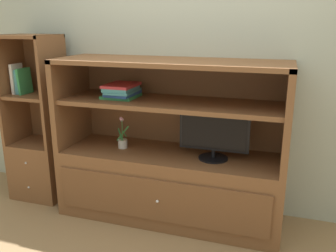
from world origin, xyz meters
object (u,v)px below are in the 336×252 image
at_px(potted_plant, 123,140).
at_px(bookshelf_tall, 40,145).
at_px(tv_monitor, 214,136).
at_px(magazine_stack, 122,91).
at_px(media_console, 170,169).
at_px(upright_book_row, 21,80).

relative_size(potted_plant, bookshelf_tall, 0.18).
xyz_separation_m(potted_plant, bookshelf_tall, (-0.88, 0.02, -0.14)).
bearing_deg(tv_monitor, magazine_stack, 177.98).
xyz_separation_m(media_console, potted_plant, (-0.43, -0.01, 0.21)).
bearing_deg(magazine_stack, upright_book_row, -179.73).
height_order(tv_monitor, bookshelf_tall, bookshelf_tall).
xyz_separation_m(tv_monitor, magazine_stack, (-0.80, 0.03, 0.32)).
height_order(media_console, bookshelf_tall, bookshelf_tall).
bearing_deg(potted_plant, media_console, 1.44).
relative_size(bookshelf_tall, upright_book_row, 5.62).
height_order(media_console, tv_monitor, media_console).
height_order(tv_monitor, upright_book_row, upright_book_row).
relative_size(media_console, upright_book_row, 6.88).
xyz_separation_m(media_console, magazine_stack, (-0.43, -0.00, 0.65)).
bearing_deg(tv_monitor, upright_book_row, 179.26).
xyz_separation_m(tv_monitor, potted_plant, (-0.81, 0.02, -0.12)).
distance_m(media_console, tv_monitor, 0.50).
bearing_deg(bookshelf_tall, potted_plant, -0.99).
relative_size(magazine_stack, bookshelf_tall, 0.21).
relative_size(potted_plant, upright_book_row, 1.02).
bearing_deg(potted_plant, bookshelf_tall, 179.01).
distance_m(magazine_stack, bookshelf_tall, 1.06).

